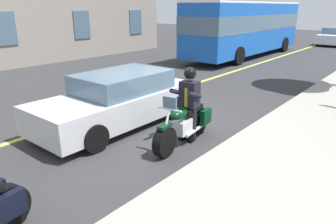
{
  "coord_description": "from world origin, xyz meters",
  "views": [
    {
      "loc": [
        5.94,
        5.08,
        3.02
      ],
      "look_at": [
        0.78,
        0.84,
        0.75
      ],
      "focal_mm": 33.22,
      "sensor_mm": 36.0,
      "label": 1
    }
  ],
  "objects": [
    {
      "name": "ground_plane",
      "position": [
        0.0,
        0.0,
        0.0
      ],
      "size": [
        80.0,
        80.0,
        0.0
      ],
      "primitive_type": "plane",
      "color": "#333335"
    },
    {
      "name": "lane_center_stripe",
      "position": [
        0.0,
        -2.0,
        0.01
      ],
      "size": [
        60.0,
        0.16,
        0.01
      ],
      "primitive_type": "cube",
      "color": "#E5DB4C",
      "rests_on": "ground_plane"
    },
    {
      "name": "motorcycle_main",
      "position": [
        0.53,
        1.14,
        0.45
      ],
      "size": [
        2.22,
        0.76,
        1.26
      ],
      "color": "black",
      "rests_on": "ground_plane"
    },
    {
      "name": "rider_main",
      "position": [
        0.35,
        1.11,
        1.04
      ],
      "size": [
        0.67,
        0.6,
        1.74
      ],
      "color": "black",
      "rests_on": "ground_plane"
    },
    {
      "name": "bus_near",
      "position": [
        -12.71,
        -3.89,
        1.87
      ],
      "size": [
        11.05,
        2.7,
        3.3
      ],
      "color": "blue",
      "rests_on": "ground_plane"
    },
    {
      "name": "car_silver",
      "position": [
        -23.15,
        -1.0,
        0.69
      ],
      "size": [
        4.6,
        1.92,
        1.4
      ],
      "color": "white",
      "rests_on": "ground_plane"
    },
    {
      "name": "car_dark",
      "position": [
        0.67,
        -0.92,
        0.69
      ],
      "size": [
        4.6,
        1.92,
        1.4
      ],
      "color": "silver",
      "rests_on": "ground_plane"
    }
  ]
}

